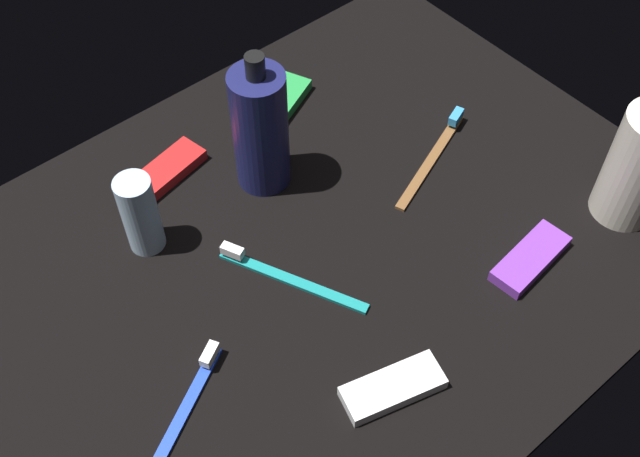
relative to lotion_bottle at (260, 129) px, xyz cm
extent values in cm
cube|color=black|center=(-1.44, -12.39, -8.84)|extent=(84.00, 64.00, 1.20)
cylinder|color=navy|center=(0.00, 0.00, -0.18)|extent=(6.54, 6.54, 16.12)
cylinder|color=black|center=(0.00, 0.00, 9.28)|extent=(2.20, 2.20, 2.80)
cylinder|color=silver|center=(29.45, -31.34, -0.86)|extent=(7.41, 7.41, 14.76)
cylinder|color=silver|center=(-16.44, 0.59, -3.00)|extent=(4.11, 4.11, 10.48)
cube|color=teal|center=(-7.09, -14.40, -7.79)|extent=(8.69, 16.82, 0.90)
cube|color=white|center=(-10.26, -7.60, -6.74)|extent=(2.10, 2.82, 1.20)
cube|color=brown|center=(17.49, -11.45, -7.79)|extent=(17.28, 7.43, 0.90)
cube|color=#338CCC|center=(24.51, -8.82, -6.74)|extent=(2.82, 1.94, 1.20)
cube|color=blue|center=(-26.31, -20.32, -7.79)|extent=(16.31, 9.81, 0.90)
cube|color=white|center=(-19.76, -16.67, -6.74)|extent=(2.81, 2.23, 1.20)
cube|color=white|center=(-7.73, -31.17, -7.49)|extent=(11.10, 6.68, 1.50)
cube|color=purple|center=(15.05, -29.58, -7.49)|extent=(10.75, 5.04, 1.50)
cube|color=green|center=(9.24, 8.33, -7.49)|extent=(11.13, 7.88, 1.50)
cube|color=red|center=(-9.05, 7.95, -7.49)|extent=(10.99, 5.99, 1.50)
camera|label=1|loc=(-35.96, -53.40, 63.88)|focal=43.81mm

